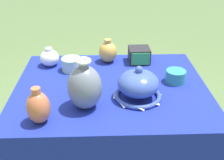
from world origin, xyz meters
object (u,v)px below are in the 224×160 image
(vase_tall_bulbous, at_px, (85,87))
(jar_round_terracotta, at_px, (38,107))
(jar_round_porcelain, at_px, (50,58))
(vase_dome_bell, at_px, (138,86))
(pot_squat_teal, at_px, (176,76))
(pot_squat_celadon, at_px, (71,64))
(jar_round_ochre, at_px, (108,52))
(mosaic_tile_box, at_px, (139,55))

(vase_tall_bulbous, xyz_separation_m, jar_round_terracotta, (-0.19, -0.11, -0.03))
(jar_round_porcelain, relative_size, jar_round_terracotta, 0.67)
(vase_dome_bell, distance_m, jar_round_terracotta, 0.47)
(jar_round_porcelain, distance_m, pot_squat_teal, 0.74)
(vase_dome_bell, relative_size, jar_round_terracotta, 1.45)
(jar_round_terracotta, distance_m, pot_squat_teal, 0.74)
(pot_squat_celadon, xyz_separation_m, pot_squat_teal, (0.57, -0.16, -0.00))
(jar_round_ochre, height_order, pot_squat_teal, jar_round_ochre)
(pot_squat_teal, bearing_deg, mosaic_tile_box, 122.08)
(jar_round_ochre, distance_m, pot_squat_celadon, 0.24)
(mosaic_tile_box, xyz_separation_m, jar_round_terracotta, (-0.49, -0.59, 0.03))
(mosaic_tile_box, height_order, pot_squat_celadon, mosaic_tile_box)
(pot_squat_teal, bearing_deg, pot_squat_celadon, 163.95)
(mosaic_tile_box, xyz_separation_m, pot_squat_celadon, (-0.40, -0.10, -0.01))
(mosaic_tile_box, relative_size, jar_round_terracotta, 0.77)
(vase_tall_bulbous, distance_m, pot_squat_celadon, 0.40)
(vase_dome_bell, xyz_separation_m, jar_round_ochre, (-0.14, 0.42, -0.00))
(jar_round_ochre, relative_size, pot_squat_celadon, 1.29)
(mosaic_tile_box, distance_m, jar_round_terracotta, 0.77)
(vase_dome_bell, relative_size, mosaic_tile_box, 1.88)
(pot_squat_celadon, bearing_deg, jar_round_porcelain, 153.69)
(jar_round_ochre, relative_size, pot_squat_teal, 1.38)
(vase_dome_bell, bearing_deg, vase_tall_bulbous, -164.06)
(jar_round_terracotta, bearing_deg, jar_round_ochre, 63.30)
(mosaic_tile_box, relative_size, pot_squat_celadon, 1.15)
(vase_dome_bell, relative_size, pot_squat_celadon, 2.15)
(vase_tall_bulbous, relative_size, jar_round_terracotta, 1.45)
(jar_round_porcelain, xyz_separation_m, pot_squat_teal, (0.70, -0.23, -0.02))
(vase_tall_bulbous, xyz_separation_m, pot_squat_celadon, (-0.10, 0.39, -0.07))
(pot_squat_celadon, relative_size, jar_round_porcelain, 1.00)
(pot_squat_celadon, relative_size, pot_squat_teal, 1.06)
(jar_round_ochre, height_order, jar_round_porcelain, jar_round_ochre)
(vase_tall_bulbous, xyz_separation_m, jar_round_ochre, (0.11, 0.49, -0.04))
(vase_tall_bulbous, distance_m, jar_round_terracotta, 0.22)
(vase_tall_bulbous, bearing_deg, jar_round_porcelain, 117.35)
(vase_tall_bulbous, height_order, pot_squat_celadon, vase_tall_bulbous)
(mosaic_tile_box, distance_m, pot_squat_celadon, 0.42)
(jar_round_ochre, bearing_deg, vase_dome_bell, -72.15)
(vase_tall_bulbous, distance_m, jar_round_ochre, 0.51)
(vase_dome_bell, xyz_separation_m, pot_squat_celadon, (-0.35, 0.31, -0.03))
(vase_dome_bell, xyz_separation_m, mosaic_tile_box, (0.06, 0.41, -0.02))
(vase_dome_bell, height_order, pot_squat_teal, vase_dome_bell)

